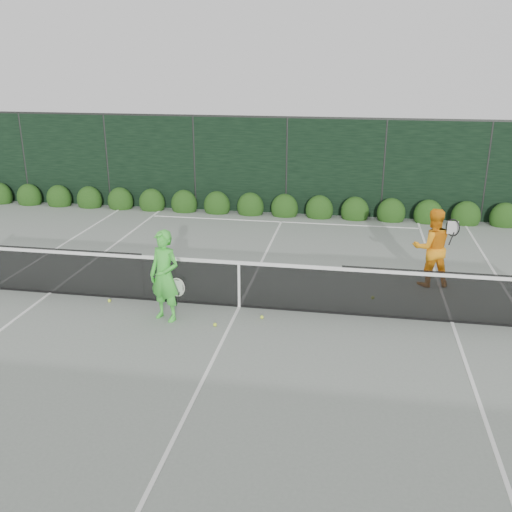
# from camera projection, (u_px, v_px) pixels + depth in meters

# --- Properties ---
(ground) EXTENTS (80.00, 80.00, 0.00)m
(ground) POSITION_uv_depth(u_px,v_px,m) (239.00, 307.00, 11.47)
(ground) COLOR gray
(ground) RESTS_ON ground
(tennis_net) EXTENTS (12.90, 0.10, 1.07)m
(tennis_net) POSITION_uv_depth(u_px,v_px,m) (238.00, 282.00, 11.30)
(tennis_net) COLOR #11331B
(tennis_net) RESTS_ON ground
(player_woman) EXTENTS (0.75, 0.62, 1.76)m
(player_woman) POSITION_uv_depth(u_px,v_px,m) (165.00, 276.00, 10.66)
(player_woman) COLOR #45D33E
(player_woman) RESTS_ON ground
(player_man) EXTENTS (0.96, 0.81, 1.73)m
(player_man) POSITION_uv_depth(u_px,v_px,m) (432.00, 247.00, 12.32)
(player_man) COLOR orange
(player_man) RESTS_ON ground
(court_lines) EXTENTS (11.03, 23.83, 0.01)m
(court_lines) POSITION_uv_depth(u_px,v_px,m) (239.00, 307.00, 11.47)
(court_lines) COLOR white
(court_lines) RESTS_ON ground
(windscreen_fence) EXTENTS (32.00, 21.07, 3.06)m
(windscreen_fence) POSITION_uv_depth(u_px,v_px,m) (202.00, 288.00, 8.45)
(windscreen_fence) COLOR black
(windscreen_fence) RESTS_ON ground
(hedge_row) EXTENTS (31.66, 0.65, 0.94)m
(hedge_row) POSITION_uv_depth(u_px,v_px,m) (285.00, 209.00, 18.04)
(hedge_row) COLOR #12360E
(hedge_row) RESTS_ON ground
(tennis_balls) EXTENTS (5.39, 1.88, 0.07)m
(tennis_balls) POSITION_uv_depth(u_px,v_px,m) (240.00, 309.00, 11.27)
(tennis_balls) COLOR #D6F536
(tennis_balls) RESTS_ON ground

